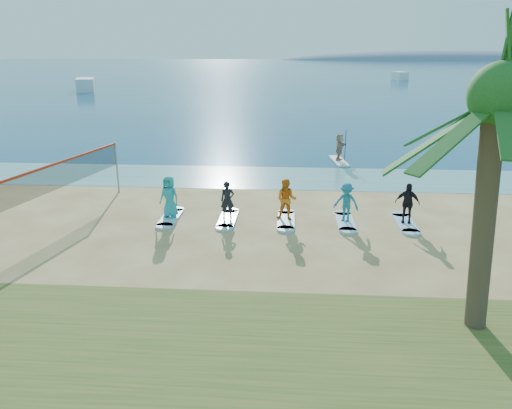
# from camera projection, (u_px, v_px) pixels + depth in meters

# --- Properties ---
(ground) EXTENTS (600.00, 600.00, 0.00)m
(ground) POSITION_uv_depth(u_px,v_px,m) (222.00, 251.00, 17.55)
(ground) COLOR tan
(ground) RESTS_ON ground
(shallow_water) EXTENTS (600.00, 600.00, 0.00)m
(shallow_water) POSITION_uv_depth(u_px,v_px,m) (248.00, 177.00, 27.54)
(shallow_water) COLOR teal
(shallow_water) RESTS_ON ground
(ocean) EXTENTS (600.00, 600.00, 0.00)m
(ocean) POSITION_uv_depth(u_px,v_px,m) (286.00, 69.00, 169.78)
(ocean) COLOR navy
(ocean) RESTS_ON ground
(island_ridge) EXTENTS (220.00, 56.00, 18.00)m
(island_ridge) POSITION_uv_depth(u_px,v_px,m) (450.00, 60.00, 296.42)
(island_ridge) COLOR slate
(island_ridge) RESTS_ON ground
(volleyball_net) EXTENTS (1.83, 8.92, 2.50)m
(volleyball_net) POSITION_uv_depth(u_px,v_px,m) (57.00, 176.00, 19.95)
(volleyball_net) COLOR gray
(volleyball_net) RESTS_ON ground
(palm_tree) EXTENTS (5.60, 5.60, 7.03)m
(palm_tree) POSITION_uv_depth(u_px,v_px,m) (502.00, 98.00, 11.00)
(palm_tree) COLOR brown
(palm_tree) RESTS_ON ground
(paddleboard) EXTENTS (1.06, 3.06, 0.12)m
(paddleboard) POSITION_uv_depth(u_px,v_px,m) (339.00, 161.00, 31.16)
(paddleboard) COLOR silver
(paddleboard) RESTS_ON ground
(paddleboarder) EXTENTS (1.00, 1.59, 1.64)m
(paddleboarder) POSITION_uv_depth(u_px,v_px,m) (340.00, 147.00, 30.89)
(paddleboarder) COLOR tan
(paddleboarder) RESTS_ON paddleboard
(boat_offshore_a) EXTENTS (4.99, 7.34, 2.05)m
(boat_offshore_a) POSITION_uv_depth(u_px,v_px,m) (86.00, 91.00, 82.57)
(boat_offshore_a) COLOR silver
(boat_offshore_a) RESTS_ON ground
(boat_offshore_b) EXTENTS (2.87, 5.49, 1.76)m
(boat_offshore_b) POSITION_uv_depth(u_px,v_px,m) (400.00, 80.00, 110.97)
(boat_offshore_b) COLOR silver
(boat_offshore_b) RESTS_ON ground
(surfboard_0) EXTENTS (0.70, 2.20, 0.09)m
(surfboard_0) POSITION_uv_depth(u_px,v_px,m) (170.00, 218.00, 20.83)
(surfboard_0) COLOR #95CAE6
(surfboard_0) RESTS_ON ground
(student_0) EXTENTS (0.98, 0.79, 1.74)m
(student_0) POSITION_uv_depth(u_px,v_px,m) (169.00, 197.00, 20.55)
(student_0) COLOR teal
(student_0) RESTS_ON surfboard_0
(surfboard_1) EXTENTS (0.70, 2.20, 0.09)m
(surfboard_1) POSITION_uv_depth(u_px,v_px,m) (228.00, 219.00, 20.66)
(surfboard_1) COLOR #95CAE6
(surfboard_1) RESTS_ON ground
(student_1) EXTENTS (0.64, 0.50, 1.55)m
(student_1) POSITION_uv_depth(u_px,v_px,m) (227.00, 200.00, 20.41)
(student_1) COLOR black
(student_1) RESTS_ON surfboard_1
(surfboard_2) EXTENTS (0.70, 2.20, 0.09)m
(surfboard_2) POSITION_uv_depth(u_px,v_px,m) (286.00, 220.00, 20.49)
(surfboard_2) COLOR #95CAE6
(surfboard_2) RESTS_ON ground
(student_2) EXTENTS (0.93, 0.78, 1.70)m
(student_2) POSITION_uv_depth(u_px,v_px,m) (286.00, 200.00, 20.22)
(student_2) COLOR orange
(student_2) RESTS_ON surfboard_2
(surfboard_3) EXTENTS (0.70, 2.20, 0.09)m
(surfboard_3) POSITION_uv_depth(u_px,v_px,m) (345.00, 222.00, 20.33)
(surfboard_3) COLOR #95CAE6
(surfboard_3) RESTS_ON ground
(student_3) EXTENTS (1.17, 0.93, 1.58)m
(student_3) POSITION_uv_depth(u_px,v_px,m) (346.00, 202.00, 20.07)
(student_3) COLOR #1B6C84
(student_3) RESTS_ON surfboard_3
(surfboard_4) EXTENTS (0.70, 2.20, 0.09)m
(surfboard_4) POSITION_uv_depth(u_px,v_px,m) (405.00, 223.00, 20.16)
(surfboard_4) COLOR #95CAE6
(surfboard_4) RESTS_ON ground
(student_4) EXTENTS (1.02, 0.61, 1.63)m
(student_4) POSITION_uv_depth(u_px,v_px,m) (407.00, 203.00, 19.90)
(student_4) COLOR black
(student_4) RESTS_ON surfboard_4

